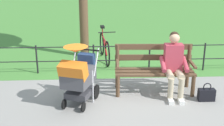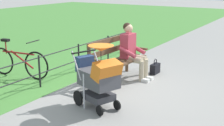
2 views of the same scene
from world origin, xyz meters
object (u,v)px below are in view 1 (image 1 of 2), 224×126
person_on_bench (174,63)px  stroller (78,75)px  handbag (206,94)px  park_bench (154,66)px  bicycle (104,47)px

person_on_bench → stroller: 1.90m
stroller → handbag: (-2.46, -0.01, -0.47)m
park_bench → person_on_bench: bearing=147.7°
stroller → bicycle: 2.68m
park_bench → person_on_bench: person_on_bench is taller
person_on_bench → handbag: size_ratio=3.45×
handbag → bicycle: 3.24m
stroller → handbag: bearing=-179.9°
person_on_bench → stroller: (1.87, 0.33, -0.08)m
park_bench → handbag: size_ratio=4.38×
park_bench → stroller: stroller is taller
bicycle → person_on_bench: bearing=120.0°
park_bench → person_on_bench: 0.44m
person_on_bench → bicycle: 2.65m
handbag → person_on_bench: bearing=-29.0°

